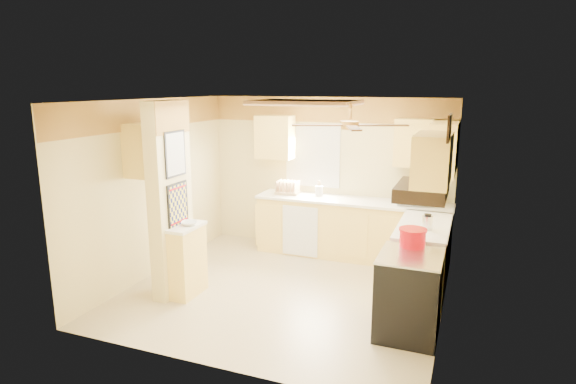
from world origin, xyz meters
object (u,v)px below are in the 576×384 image
at_px(bowl, 189,223).
at_px(kettle, 427,222).
at_px(microwave, 416,195).
at_px(stove, 409,294).
at_px(dutch_oven, 413,237).

xyz_separation_m(bowl, kettle, (2.84, 0.89, 0.07)).
bearing_deg(microwave, bowl, 30.95).
xyz_separation_m(stove, bowl, (-2.77, 0.03, 0.50)).
height_order(microwave, kettle, microwave).
distance_m(stove, microwave, 2.28).
height_order(stove, dutch_oven, dutch_oven).
bearing_deg(dutch_oven, microwave, 95.76).
height_order(bowl, kettle, kettle).
distance_m(microwave, dutch_oven, 1.91).
relative_size(microwave, bowl, 2.59).
xyz_separation_m(dutch_oven, kettle, (0.10, 0.63, 0.01)).
bearing_deg(bowl, microwave, 40.10).
xyz_separation_m(stove, dutch_oven, (-0.03, 0.28, 0.56)).
relative_size(stove, dutch_oven, 2.95).
xyz_separation_m(bowl, dutch_oven, (2.74, 0.25, 0.06)).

